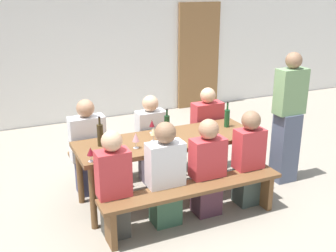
{
  "coord_description": "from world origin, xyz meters",
  "views": [
    {
      "loc": [
        -1.82,
        -4.01,
        2.42
      ],
      "look_at": [
        0.0,
        0.0,
        0.9
      ],
      "focal_mm": 43.95,
      "sensor_mm": 36.0,
      "label": 1
    }
  ],
  "objects_px": {
    "bench_far": "(147,150)",
    "wine_bottle_0": "(227,118)",
    "seated_guest_near_0": "(114,187)",
    "tasting_table": "(168,145)",
    "wine_glass_1": "(136,138)",
    "wine_bottle_1": "(100,135)",
    "wine_glass_2": "(152,124)",
    "wine_bottle_2": "(167,124)",
    "standing_host": "(288,121)",
    "wine_glass_3": "(91,152)",
    "seated_guest_near_2": "(207,169)",
    "wooden_door": "(199,56)",
    "seated_guest_far_0": "(88,150)",
    "seated_guest_far_2": "(207,132)",
    "bench_near": "(194,194)",
    "seated_guest_near_1": "(165,176)",
    "seated_guest_near_3": "(248,160)",
    "seated_guest_far_1": "(151,141)",
    "wine_glass_0": "(153,132)"
  },
  "relations": [
    {
      "from": "bench_far",
      "to": "wine_bottle_0",
      "type": "bearing_deg",
      "value": -35.21
    },
    {
      "from": "seated_guest_near_0",
      "to": "bench_far",
      "type": "bearing_deg",
      "value": -34.96
    },
    {
      "from": "tasting_table",
      "to": "wine_glass_1",
      "type": "xyz_separation_m",
      "value": [
        -0.44,
        -0.13,
        0.2
      ]
    },
    {
      "from": "wine_bottle_1",
      "to": "wine_glass_2",
      "type": "height_order",
      "value": "wine_bottle_1"
    },
    {
      "from": "wine_bottle_2",
      "to": "wine_glass_1",
      "type": "height_order",
      "value": "wine_bottle_2"
    },
    {
      "from": "standing_host",
      "to": "wine_bottle_0",
      "type": "bearing_deg",
      "value": -20.19
    },
    {
      "from": "wine_glass_1",
      "to": "seated_guest_near_0",
      "type": "relative_size",
      "value": 0.15
    },
    {
      "from": "wine_glass_3",
      "to": "seated_guest_near_2",
      "type": "bearing_deg",
      "value": -10.65
    },
    {
      "from": "wooden_door",
      "to": "wine_glass_1",
      "type": "bearing_deg",
      "value": -127.29
    },
    {
      "from": "bench_far",
      "to": "wine_bottle_1",
      "type": "xyz_separation_m",
      "value": [
        -0.76,
        -0.56,
        0.52
      ]
    },
    {
      "from": "seated_guest_far_0",
      "to": "seated_guest_far_2",
      "type": "height_order",
      "value": "seated_guest_far_0"
    },
    {
      "from": "bench_near",
      "to": "seated_guest_near_0",
      "type": "distance_m",
      "value": 0.85
    },
    {
      "from": "seated_guest_near_1",
      "to": "seated_guest_far_0",
      "type": "height_order",
      "value": "seated_guest_far_0"
    },
    {
      "from": "wine_bottle_2",
      "to": "seated_guest_near_3",
      "type": "distance_m",
      "value": 1.03
    },
    {
      "from": "tasting_table",
      "to": "wooden_door",
      "type": "bearing_deg",
      "value": 56.61
    },
    {
      "from": "wooden_door",
      "to": "tasting_table",
      "type": "relative_size",
      "value": 0.99
    },
    {
      "from": "seated_guest_near_2",
      "to": "tasting_table",
      "type": "bearing_deg",
      "value": 25.24
    },
    {
      "from": "wine_bottle_0",
      "to": "wine_bottle_1",
      "type": "relative_size",
      "value": 0.95
    },
    {
      "from": "wine_glass_1",
      "to": "seated_guest_far_1",
      "type": "relative_size",
      "value": 0.15
    },
    {
      "from": "wine_bottle_0",
      "to": "wine_glass_3",
      "type": "relative_size",
      "value": 2.12
    },
    {
      "from": "wine_glass_1",
      "to": "seated_guest_far_0",
      "type": "xyz_separation_m",
      "value": [
        -0.38,
        0.63,
        -0.31
      ]
    },
    {
      "from": "standing_host",
      "to": "wine_bottle_1",
      "type": "bearing_deg",
      "value": -7.22
    },
    {
      "from": "wine_bottle_2",
      "to": "seated_guest_near_3",
      "type": "relative_size",
      "value": 0.26
    },
    {
      "from": "tasting_table",
      "to": "wine_glass_0",
      "type": "xyz_separation_m",
      "value": [
        -0.19,
        -0.02,
        0.2
      ]
    },
    {
      "from": "wine_bottle_0",
      "to": "seated_guest_far_1",
      "type": "bearing_deg",
      "value": 152.59
    },
    {
      "from": "wine_bottle_2",
      "to": "seated_guest_far_2",
      "type": "distance_m",
      "value": 0.86
    },
    {
      "from": "wine_glass_2",
      "to": "seated_guest_near_2",
      "type": "relative_size",
      "value": 0.15
    },
    {
      "from": "wine_glass_3",
      "to": "seated_guest_far_2",
      "type": "height_order",
      "value": "seated_guest_far_2"
    },
    {
      "from": "wine_glass_3",
      "to": "seated_guest_near_2",
      "type": "distance_m",
      "value": 1.27
    },
    {
      "from": "standing_host",
      "to": "seated_guest_near_2",
      "type": "bearing_deg",
      "value": 13.24
    },
    {
      "from": "wine_glass_1",
      "to": "seated_guest_near_0",
      "type": "bearing_deg",
      "value": -134.86
    },
    {
      "from": "wooden_door",
      "to": "wine_glass_2",
      "type": "distance_m",
      "value": 3.82
    },
    {
      "from": "seated_guest_far_1",
      "to": "seated_guest_far_2",
      "type": "xyz_separation_m",
      "value": [
        0.81,
        0.0,
        0.0
      ]
    },
    {
      "from": "seated_guest_near_1",
      "to": "seated_guest_far_0",
      "type": "bearing_deg",
      "value": 28.83
    },
    {
      "from": "seated_guest_far_0",
      "to": "tasting_table",
      "type": "bearing_deg",
      "value": 58.19
    },
    {
      "from": "seated_guest_near_2",
      "to": "wine_glass_3",
      "type": "bearing_deg",
      "value": 79.35
    },
    {
      "from": "wine_bottle_2",
      "to": "wine_glass_0",
      "type": "bearing_deg",
      "value": -141.54
    },
    {
      "from": "wooden_door",
      "to": "wine_glass_3",
      "type": "bearing_deg",
      "value": -131.27
    },
    {
      "from": "seated_guest_far_1",
      "to": "seated_guest_far_0",
      "type": "bearing_deg",
      "value": -90.0
    },
    {
      "from": "seated_guest_far_2",
      "to": "tasting_table",
      "type": "bearing_deg",
      "value": -57.74
    },
    {
      "from": "tasting_table",
      "to": "wine_glass_3",
      "type": "bearing_deg",
      "value": -163.91
    },
    {
      "from": "wine_bottle_1",
      "to": "wine_glass_1",
      "type": "relative_size",
      "value": 1.93
    },
    {
      "from": "wine_bottle_0",
      "to": "wine_glass_0",
      "type": "height_order",
      "value": "wine_bottle_0"
    },
    {
      "from": "bench_far",
      "to": "wine_glass_0",
      "type": "bearing_deg",
      "value": -105.63
    },
    {
      "from": "bench_near",
      "to": "wine_bottle_2",
      "type": "distance_m",
      "value": 0.99
    },
    {
      "from": "bench_far",
      "to": "wine_bottle_2",
      "type": "xyz_separation_m",
      "value": [
        0.07,
        -0.47,
        0.51
      ]
    },
    {
      "from": "seated_guest_near_2",
      "to": "wine_glass_1",
      "type": "bearing_deg",
      "value": 60.83
    },
    {
      "from": "wine_glass_1",
      "to": "seated_guest_near_2",
      "type": "height_order",
      "value": "seated_guest_near_2"
    },
    {
      "from": "wine_glass_1",
      "to": "seated_guest_far_2",
      "type": "xyz_separation_m",
      "value": [
        1.24,
        0.63,
        -0.33
      ]
    },
    {
      "from": "wine_glass_1",
      "to": "wooden_door",
      "type": "bearing_deg",
      "value": 52.71
    }
  ]
}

